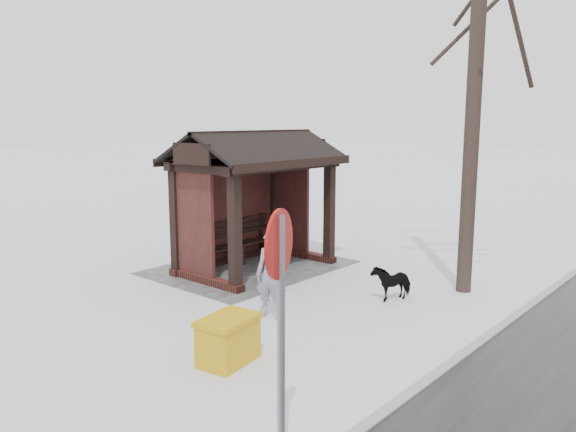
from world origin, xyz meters
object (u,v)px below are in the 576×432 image
at_px(grit_bin, 228,340).
at_px(dog, 392,282).
at_px(bus_shelter, 250,173).
at_px(road_sign, 280,288).
at_px(pedestrian, 272,275).

bearing_deg(grit_bin, dog, 166.97).
xyz_separation_m(bus_shelter, road_sign, (5.10, 5.44, -0.35)).
xyz_separation_m(pedestrian, grit_bin, (1.72, 0.77, -0.41)).
distance_m(pedestrian, dog, 2.47).
distance_m(bus_shelter, road_sign, 7.47).
xyz_separation_m(bus_shelter, grit_bin, (3.78, 3.30, -1.83)).
bearing_deg(grit_bin, bus_shelter, -148.46).
relative_size(pedestrian, dog, 1.93).
xyz_separation_m(bus_shelter, pedestrian, (2.06, 2.53, -1.42)).
bearing_deg(bus_shelter, road_sign, 46.87).
height_order(bus_shelter, dog, bus_shelter).
bearing_deg(dog, pedestrian, -95.42).
relative_size(bus_shelter, pedestrian, 2.41).
bearing_deg(pedestrian, grit_bin, -88.12).
height_order(pedestrian, dog, pedestrian).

